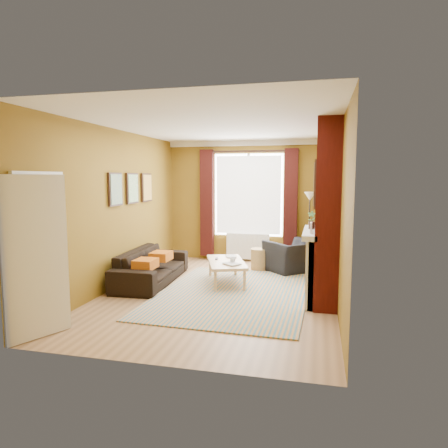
{
  "coord_description": "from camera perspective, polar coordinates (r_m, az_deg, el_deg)",
  "views": [
    {
      "loc": [
        1.59,
        -6.45,
        1.95
      ],
      "look_at": [
        0.0,
        0.25,
        1.15
      ],
      "focal_mm": 32.0,
      "sensor_mm": 36.0,
      "label": 1
    }
  ],
  "objects": [
    {
      "name": "wicker_stool",
      "position": [
        8.56,
        5.05,
        -5.02
      ],
      "size": [
        0.37,
        0.37,
        0.45
      ],
      "rotation": [
        0.0,
        0.0,
        -0.03
      ],
      "color": "#9D7844",
      "rests_on": "ground"
    },
    {
      "name": "striped_rug",
      "position": [
        6.83,
        1.32,
        -9.89
      ],
      "size": [
        2.55,
        3.46,
        0.02
      ],
      "rotation": [
        0.0,
        0.0,
        -0.03
      ],
      "color": "teal",
      "rests_on": "ground"
    },
    {
      "name": "mug",
      "position": [
        7.18,
        1.25,
        -5.26
      ],
      "size": [
        0.14,
        0.14,
        0.1
      ],
      "primitive_type": "imported",
      "rotation": [
        0.0,
        0.0,
        0.38
      ],
      "color": "#999999",
      "rests_on": "coffee_table"
    },
    {
      "name": "floor_lamp",
      "position": [
        8.68,
        12.14,
        2.19
      ],
      "size": [
        0.29,
        0.29,
        1.65
      ],
      "rotation": [
        0.0,
        0.0,
        0.2
      ],
      "color": "black",
      "rests_on": "ground"
    },
    {
      "name": "armchair",
      "position": [
        8.46,
        9.8,
        -4.56
      ],
      "size": [
        1.32,
        1.31,
        0.65
      ],
      "primitive_type": "imported",
      "rotation": [
        0.0,
        0.0,
        3.9
      ],
      "color": "black",
      "rests_on": "ground"
    },
    {
      "name": "book_b",
      "position": [
        7.76,
        0.31,
        -4.66
      ],
      "size": [
        0.27,
        0.31,
        0.02
      ],
      "primitive_type": "imported",
      "rotation": [
        0.0,
        0.0,
        0.39
      ],
      "color": "#999999",
      "rests_on": "coffee_table"
    },
    {
      "name": "room_walls",
      "position": [
        6.81,
        5.27,
        1.84
      ],
      "size": [
        3.82,
        5.54,
        2.83
      ],
      "color": "brown",
      "rests_on": "ground"
    },
    {
      "name": "ground",
      "position": [
        6.92,
        -0.49,
        -9.73
      ],
      "size": [
        5.5,
        5.5,
        0.0
      ],
      "primitive_type": "plane",
      "color": "olive",
      "rests_on": "ground"
    },
    {
      "name": "sofa",
      "position": [
        7.63,
        -10.28,
        -5.92
      ],
      "size": [
        0.92,
        2.14,
        0.61
      ],
      "primitive_type": "imported",
      "rotation": [
        0.0,
        0.0,
        1.62
      ],
      "color": "black",
      "rests_on": "ground"
    },
    {
      "name": "coffee_table",
      "position": [
        7.41,
        0.32,
        -5.65
      ],
      "size": [
        1.02,
        1.4,
        0.42
      ],
      "rotation": [
        0.0,
        0.0,
        0.34
      ],
      "color": "#D6AF7B",
      "rests_on": "ground"
    },
    {
      "name": "book_a",
      "position": [
        7.02,
        0.38,
        -5.84
      ],
      "size": [
        0.37,
        0.36,
        0.03
      ],
      "primitive_type": "imported",
      "rotation": [
        0.0,
        0.0,
        0.88
      ],
      "color": "#999999",
      "rests_on": "coffee_table"
    },
    {
      "name": "tv_remote",
      "position": [
        7.55,
        -1.07,
        -4.97
      ],
      "size": [
        0.07,
        0.16,
        0.02
      ],
      "rotation": [
        0.0,
        0.0,
        0.19
      ],
      "color": "#232326",
      "rests_on": "coffee_table"
    }
  ]
}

